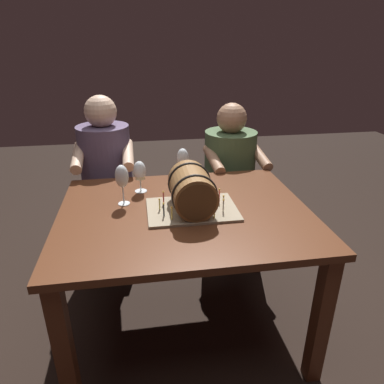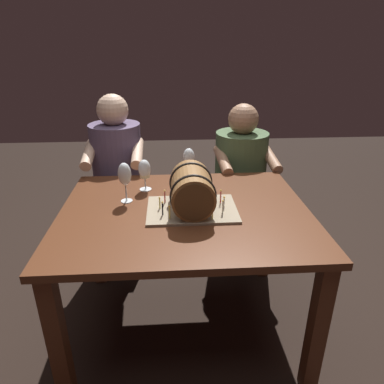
{
  "view_description": "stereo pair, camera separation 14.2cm",
  "coord_description": "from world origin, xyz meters",
  "views": [
    {
      "loc": [
        -0.21,
        -1.53,
        1.52
      ],
      "look_at": [
        0.03,
        -0.01,
        0.84
      ],
      "focal_mm": 32.58,
      "sensor_mm": 36.0,
      "label": 1
    },
    {
      "loc": [
        -0.07,
        -1.55,
        1.52
      ],
      "look_at": [
        0.03,
        -0.01,
        0.84
      ],
      "focal_mm": 32.58,
      "sensor_mm": 36.0,
      "label": 2
    }
  ],
  "objects": [
    {
      "name": "dining_table",
      "position": [
        0.0,
        0.0,
        0.63
      ],
      "size": [
        1.24,
        0.99,
        0.74
      ],
      "color": "#562D19",
      "rests_on": "ground"
    },
    {
      "name": "wine_glass_white",
      "position": [
        -0.21,
        0.27,
        0.85
      ],
      "size": [
        0.07,
        0.07,
        0.18
      ],
      "color": "white",
      "rests_on": "dining_table"
    },
    {
      "name": "barrel_cake",
      "position": [
        0.03,
        -0.01,
        0.84
      ],
      "size": [
        0.44,
        0.31,
        0.22
      ],
      "color": "gray",
      "rests_on": "dining_table"
    },
    {
      "name": "person_seated_left",
      "position": [
        -0.43,
        0.76,
        0.56
      ],
      "size": [
        0.38,
        0.46,
        1.2
      ],
      "color": "#372D40",
      "rests_on": "ground"
    },
    {
      "name": "wine_glass_rose",
      "position": [
        0.04,
        0.37,
        0.87
      ],
      "size": [
        0.07,
        0.07,
        0.2
      ],
      "color": "white",
      "rests_on": "dining_table"
    },
    {
      "name": "person_seated_right",
      "position": [
        0.43,
        0.76,
        0.53
      ],
      "size": [
        0.42,
        0.5,
        1.13
      ],
      "color": "#2A3A24",
      "rests_on": "ground"
    },
    {
      "name": "ground_plane",
      "position": [
        0.0,
        0.0,
        0.0
      ],
      "size": [
        8.0,
        8.0,
        0.0
      ],
      "primitive_type": "plane",
      "color": "black"
    },
    {
      "name": "wine_glass_empty",
      "position": [
        -0.3,
        0.12,
        0.89
      ],
      "size": [
        0.07,
        0.07,
        0.21
      ],
      "color": "white",
      "rests_on": "dining_table"
    }
  ]
}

